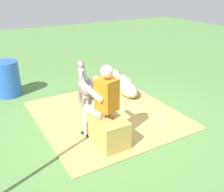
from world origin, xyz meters
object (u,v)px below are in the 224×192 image
hay_bale (109,131)px  pony_standing (85,84)px  person_seated (102,100)px  pony_lying (125,86)px  water_barrel (7,79)px

hay_bale → pony_standing: bearing=-10.7°
person_seated → pony_lying: size_ratio=1.01×
water_barrel → pony_standing: bearing=-138.6°
hay_bale → water_barrel: (3.00, 1.04, 0.17)m
person_seated → pony_standing: person_seated is taller
person_seated → pony_lying: 2.15m
hay_bale → pony_standing: (1.50, -0.28, 0.27)m
person_seated → pony_standing: (1.34, -0.32, -0.24)m
hay_bale → pony_lying: (1.65, -1.40, -0.05)m
hay_bale → pony_lying: 2.17m
person_seated → pony_standing: size_ratio=1.04×
pony_standing → pony_lying: (0.15, -1.12, -0.33)m
hay_bale → person_seated: (0.16, 0.03, 0.51)m
hay_bale → pony_standing: size_ratio=0.52×
pony_standing → person_seated: bearing=166.7°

